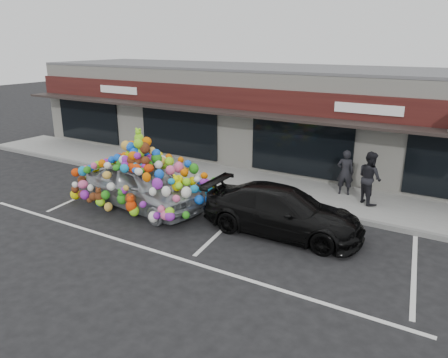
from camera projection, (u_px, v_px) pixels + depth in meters
The scene contains 12 objects.
ground at pixel (153, 210), 14.69m from camera, with size 90.00×90.00×0.00m, color black.
shop_building at pixel (266, 112), 20.89m from camera, with size 24.00×7.20×4.31m.
sidewalk at pixel (217, 177), 17.92m from camera, with size 26.00×3.00×0.15m, color gray.
kerb at pixel (196, 187), 16.70m from camera, with size 26.00×0.18×0.16m, color slate.
parking_stripe_left at pixel (91, 192), 16.45m from camera, with size 0.12×4.40×0.01m, color silver.
parking_stripe_mid at pixel (227, 225), 13.45m from camera, with size 0.12×4.40×0.01m, color silver.
parking_stripe_right at pixel (414, 271), 10.76m from camera, with size 0.12×4.40×0.01m, color silver.
lane_line at pixel (154, 251), 11.82m from camera, with size 14.00×0.12×0.01m, color silver.
toy_car at pixel (142, 181), 14.62m from camera, with size 3.28×5.06×2.82m.
black_sedan at pixel (282, 211), 12.74m from camera, with size 4.74×1.93×1.38m, color black.
pedestrian_a at pixel (345, 172), 15.52m from camera, with size 0.60×0.39×1.64m, color black.
pedestrian_b at pixel (370, 178), 14.63m from camera, with size 0.87×0.68×1.80m, color black.
Camera 1 is at (9.20, -10.41, 5.43)m, focal length 35.00 mm.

